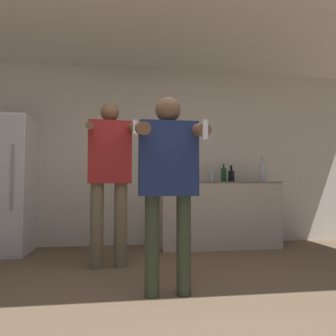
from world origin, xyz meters
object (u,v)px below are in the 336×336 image
bottle_dark_rum (174,172)px  bottle_green_wine (212,176)px  bottle_tall_gin (224,175)px  bottle_amber_bourbon (262,172)px  refrigerator (3,185)px  bottle_clear_vodka (231,176)px  person_man_side (109,171)px  person_woman_foreground (168,172)px

bottle_dark_rum → bottle_green_wine: bottle_dark_rum is taller
bottle_tall_gin → bottle_amber_bourbon: bearing=0.0°
bottle_amber_bourbon → bottle_tall_gin: 0.58m
bottle_amber_bourbon → bottle_green_wine: (-0.75, -0.00, -0.06)m
refrigerator → bottle_dark_rum: 2.21m
bottle_dark_rum → bottle_clear_vodka: (0.82, 0.00, -0.05)m
bottle_dark_rum → person_man_side: person_man_side is taller
refrigerator → bottle_tall_gin: 2.92m
refrigerator → bottle_dark_rum: size_ratio=4.63×
bottle_amber_bourbon → bottle_clear_vodka: size_ratio=1.50×
bottle_tall_gin → person_woman_foreground: bearing=-119.0°
refrigerator → bottle_green_wine: (2.74, 0.13, 0.13)m
bottle_amber_bourbon → person_woman_foreground: person_woman_foreground is taller
bottle_dark_rum → bottle_green_wine: bearing=0.0°
bottle_tall_gin → bottle_clear_vodka: bearing=0.0°
bottle_dark_rum → person_woman_foreground: bearing=-101.0°
bottle_tall_gin → person_man_side: (-1.57, -1.03, -0.00)m
bottle_tall_gin → bottle_clear_vodka: (0.11, 0.00, -0.01)m
bottle_amber_bourbon → person_man_side: bearing=-154.4°
refrigerator → bottle_green_wine: bearing=2.7°
bottle_amber_bourbon → bottle_clear_vodka: 0.47m
bottle_amber_bourbon → bottle_tall_gin: bottle_amber_bourbon is taller
bottle_dark_rum → bottle_clear_vodka: size_ratio=1.52×
bottle_amber_bourbon → refrigerator: bearing=-177.9°
bottle_amber_bourbon → person_woman_foreground: bearing=-130.2°
bottle_clear_vodka → bottle_dark_rum: bearing=180.0°
refrigerator → bottle_dark_rum: refrigerator is taller
bottle_amber_bourbon → bottle_tall_gin: size_ratio=1.37×
refrigerator → bottle_clear_vodka: size_ratio=7.03×
person_man_side → bottle_dark_rum: bearing=50.2°
refrigerator → bottle_clear_vodka: bearing=2.5°
bottle_amber_bourbon → bottle_green_wine: 0.75m
bottle_clear_vodka → bottle_tall_gin: bearing=180.0°
person_man_side → person_woman_foreground: bearing=-63.2°
bottle_tall_gin → bottle_dark_rum: bearing=180.0°
refrigerator → person_woman_foreground: bearing=-45.5°
bottle_clear_vodka → person_woman_foreground: bearing=-121.4°
person_woman_foreground → bottle_dark_rum: bearing=79.0°
bottle_dark_rum → bottle_amber_bourbon: (1.29, 0.00, 0.01)m
refrigerator → person_man_side: 1.62m
bottle_dark_rum → bottle_amber_bourbon: bearing=0.0°
bottle_dark_rum → person_woman_foreground: person_woman_foreground is taller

